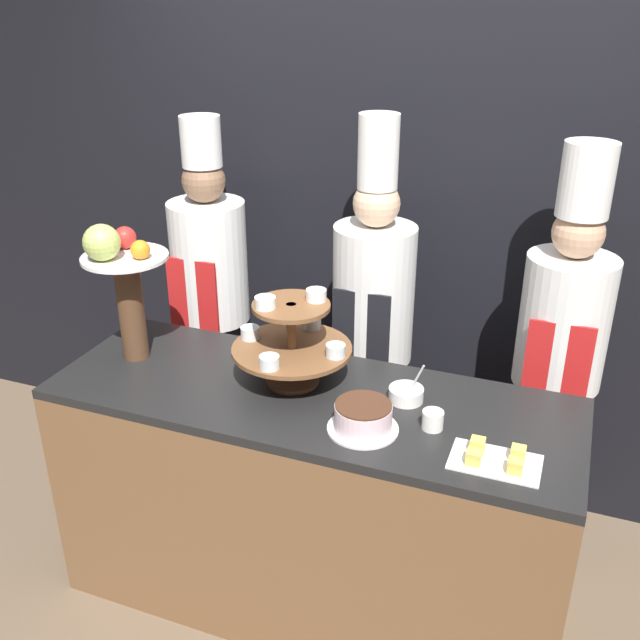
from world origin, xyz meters
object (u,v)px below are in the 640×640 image
at_px(chef_center_left, 372,320).
at_px(fruit_pedestal, 122,276).
at_px(chef_left, 211,293).
at_px(chef_center_right, 560,350).
at_px(cake_square_tray, 496,458).
at_px(cup_white, 433,420).
at_px(cake_round, 363,418).
at_px(tiered_stand, 292,340).
at_px(serving_bowl_far, 406,394).

bearing_deg(chef_center_left, fruit_pedestal, -142.66).
xyz_separation_m(chef_left, chef_center_right, (1.55, 0.00, -0.01)).
height_order(cake_square_tray, chef_left, chef_left).
bearing_deg(cup_white, fruit_pedestal, 176.80).
height_order(fruit_pedestal, cake_round, fruit_pedestal).
distance_m(tiered_stand, serving_bowl_far, 0.45).
xyz_separation_m(tiered_stand, serving_bowl_far, (0.42, 0.02, -0.15)).
height_order(fruit_pedestal, cup_white, fruit_pedestal).
relative_size(chef_center_left, chef_center_right, 1.03).
bearing_deg(chef_left, chef_center_left, -0.00).
distance_m(cup_white, cake_square_tray, 0.25).
height_order(cake_round, serving_bowl_far, serving_bowl_far).
distance_m(fruit_pedestal, serving_bowl_far, 1.13).
xyz_separation_m(cake_round, chef_left, (-0.98, 0.77, -0.01)).
bearing_deg(serving_bowl_far, fruit_pedestal, -176.23).
bearing_deg(chef_center_left, chef_center_right, 0.01).
relative_size(cake_square_tray, chef_center_left, 0.15).
height_order(cup_white, cake_square_tray, cup_white).
xyz_separation_m(cup_white, chef_center_left, (-0.42, 0.68, -0.00)).
xyz_separation_m(chef_center_left, chef_center_right, (0.77, 0.00, -0.00)).
bearing_deg(tiered_stand, chef_center_right, 31.86).
xyz_separation_m(cake_square_tray, serving_bowl_far, (-0.35, 0.26, 0.01)).
xyz_separation_m(cake_square_tray, chef_center_right, (0.13, 0.79, 0.01)).
bearing_deg(serving_bowl_far, chef_left, 153.33).
bearing_deg(cake_square_tray, tiered_stand, 163.14).
bearing_deg(chef_center_right, cake_round, -126.31).
bearing_deg(tiered_stand, chef_center_left, 76.57).
height_order(cake_square_tray, chef_center_left, chef_center_left).
relative_size(tiered_stand, cake_round, 1.84).
bearing_deg(cake_square_tray, chef_center_left, 128.77).
bearing_deg(fruit_pedestal, serving_bowl_far, 3.77).
bearing_deg(serving_bowl_far, cake_round, -110.30).
xyz_separation_m(cup_white, cake_square_tray, (0.22, -0.12, -0.02)).
bearing_deg(cake_round, chef_left, 142.07).
relative_size(cake_round, chef_center_right, 0.13).
bearing_deg(chef_center_right, fruit_pedestal, -158.76).
distance_m(tiered_stand, chef_center_left, 0.59).
height_order(tiered_stand, cup_white, tiered_stand).
bearing_deg(chef_center_left, tiered_stand, -103.43).
distance_m(cake_round, chef_left, 1.25).
height_order(fruit_pedestal, cake_square_tray, fruit_pedestal).
xyz_separation_m(cake_round, chef_center_right, (0.56, 0.77, -0.02)).
height_order(cake_round, chef_center_left, chef_center_left).
height_order(serving_bowl_far, chef_left, chef_left).
bearing_deg(chef_left, tiered_stand, -40.96).
distance_m(cake_square_tray, chef_center_right, 0.80).
distance_m(cake_round, serving_bowl_far, 0.25).
bearing_deg(chef_center_left, chef_left, 180.00).
bearing_deg(fruit_pedestal, chef_left, 88.31).
bearing_deg(cake_square_tray, chef_center_right, 80.71).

